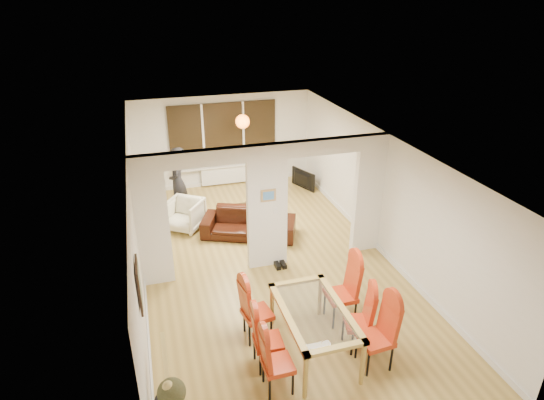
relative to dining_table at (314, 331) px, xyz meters
name	(u,v)px	position (x,y,z in m)	size (l,w,h in m)	color
floor	(267,263)	(0.01, 2.63, -0.40)	(5.00, 9.00, 0.01)	#AA8C44
room_walls	(267,207)	(0.01, 2.63, 0.90)	(5.00, 9.00, 2.60)	silver
divider_wall	(267,207)	(0.01, 2.63, 0.90)	(5.00, 0.18, 2.60)	white
bay_window_blinds	(223,135)	(0.01, 7.07, 1.10)	(3.00, 0.08, 1.80)	black
radiator	(226,175)	(0.01, 7.03, -0.10)	(1.40, 0.08, 0.50)	white
pendant_light	(243,122)	(0.31, 5.93, 1.75)	(0.36, 0.36, 0.36)	orange
stair_newel	(168,384)	(-2.24, -0.57, 0.15)	(0.40, 1.20, 1.10)	tan
wall_poster	(139,285)	(-2.46, 0.23, 1.20)	(0.04, 0.52, 0.67)	gray
pillar_photo	(268,195)	(0.01, 2.54, 1.20)	(0.30, 0.03, 0.25)	#4C8CD8
dining_table	(314,331)	(0.00, 0.00, 0.00)	(0.96, 1.71, 0.80)	#A5863D
dining_chair_la	(278,360)	(-0.75, -0.54, 0.12)	(0.42, 0.42, 1.04)	#AE2E11
dining_chair_lb	(268,337)	(-0.75, -0.07, 0.12)	(0.42, 0.42, 1.05)	#AE2E11
dining_chair_lc	(257,309)	(-0.75, 0.57, 0.15)	(0.44, 0.44, 1.09)	#AE2E11
dining_chair_ra	(376,334)	(0.77, -0.52, 0.17)	(0.46, 0.46, 1.15)	#AE2E11
dining_chair_rb	(359,319)	(0.72, -0.08, 0.12)	(0.42, 0.42, 1.04)	#AE2E11
dining_chair_rc	(341,291)	(0.71, 0.59, 0.19)	(0.47, 0.47, 1.18)	#AE2E11
sofa	(249,223)	(-0.07, 3.91, -0.09)	(2.12, 0.83, 0.62)	black
armchair	(184,215)	(-1.45, 4.68, -0.04)	(0.78, 0.80, 0.73)	beige
person	(178,181)	(-1.47, 5.54, 0.47)	(0.42, 0.64, 1.74)	black
television	(301,180)	(2.01, 6.15, -0.13)	(0.12, 0.93, 0.53)	black
coffee_table	(252,210)	(0.27, 4.93, -0.28)	(1.05, 0.52, 0.24)	#302210
bottle	(250,203)	(0.19, 4.84, -0.02)	(0.07, 0.07, 0.29)	#143F19
bowl	(250,203)	(0.24, 5.03, -0.13)	(0.23, 0.23, 0.06)	#302210
shoes	(280,265)	(0.23, 2.43, -0.36)	(0.22, 0.24, 0.09)	black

